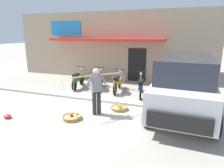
# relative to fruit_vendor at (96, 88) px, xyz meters

# --- Properties ---
(ground_plane) EXTENTS (90.00, 90.00, 0.00)m
(ground_plane) POSITION_rel_fruit_vendor_xyz_m (-0.52, 0.64, -0.98)
(ground_plane) COLOR #9E998C
(sidewalk_curb) EXTENTS (20.00, 0.24, 0.10)m
(sidewalk_curb) POSITION_rel_fruit_vendor_xyz_m (-0.52, 1.34, -0.93)
(sidewalk_curb) COLOR #BAB4A5
(sidewalk_curb) RESTS_ON ground
(fruit_vendor) EXTENTS (1.29, 1.42, 1.70)m
(fruit_vendor) POSITION_rel_fruit_vendor_xyz_m (0.00, 0.00, 0.00)
(fruit_vendor) COLOR #2D2823
(fruit_vendor) RESTS_ON ground
(fruit_basket_left_side) EXTENTS (0.66, 0.66, 1.45)m
(fruit_basket_left_side) POSITION_rel_fruit_vendor_xyz_m (0.63, 0.69, -0.90)
(fruit_basket_left_side) COLOR #B2894C
(fruit_basket_left_side) RESTS_ON ground
(fruit_basket_right_side) EXTENTS (0.66, 0.66, 1.45)m
(fruit_basket_right_side) POSITION_rel_fruit_vendor_xyz_m (-0.63, -0.69, -0.90)
(fruit_basket_right_side) COLOR #B2894C
(fruit_basket_right_side) RESTS_ON ground
(motorcycle_nearest_shop) EXTENTS (0.56, 1.80, 1.09)m
(motorcycle_nearest_shop) POSITION_rel_fruit_vendor_xyz_m (-2.47, 3.02, -0.53)
(motorcycle_nearest_shop) COLOR black
(motorcycle_nearest_shop) RESTS_ON ground
(motorcycle_second_in_row) EXTENTS (0.54, 1.82, 1.09)m
(motorcycle_second_in_row) POSITION_rel_fruit_vendor_xyz_m (-1.36, 3.13, -0.53)
(motorcycle_second_in_row) COLOR black
(motorcycle_second_in_row) RESTS_ON ground
(motorcycle_third_in_row) EXTENTS (0.54, 1.82, 1.09)m
(motorcycle_third_in_row) POSITION_rel_fruit_vendor_xyz_m (-0.20, 3.00, -0.53)
(motorcycle_third_in_row) COLOR black
(motorcycle_third_in_row) RESTS_ON ground
(motorcycle_end_of_row) EXTENTS (0.58, 1.80, 1.09)m
(motorcycle_end_of_row) POSITION_rel_fruit_vendor_xyz_m (1.03, 2.75, -0.53)
(motorcycle_end_of_row) COLOR black
(motorcycle_end_of_row) RESTS_ON ground
(parked_truck) EXTENTS (2.31, 4.88, 2.10)m
(parked_truck) POSITION_rel_fruit_vendor_xyz_m (2.94, 1.17, 0.15)
(parked_truck) COLOR silver
(parked_truck) RESTS_ON ground
(storefront_building) EXTENTS (13.00, 6.00, 4.20)m
(storefront_building) POSITION_rel_fruit_vendor_xyz_m (-1.77, 8.12, 1.12)
(storefront_building) COLOR tan
(storefront_building) RESTS_ON ground
(plastic_litter_bag) EXTENTS (0.28, 0.22, 0.14)m
(plastic_litter_bag) POSITION_rel_fruit_vendor_xyz_m (-2.77, -1.40, -0.91)
(plastic_litter_bag) COLOR red
(plastic_litter_bag) RESTS_ON ground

